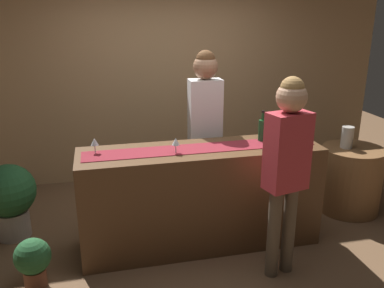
{
  "coord_description": "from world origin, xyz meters",
  "views": [
    {
      "loc": [
        -0.89,
        -3.43,
        2.19
      ],
      "look_at": [
        -0.08,
        0.0,
        1.03
      ],
      "focal_mm": 38.17,
      "sensor_mm": 36.0,
      "label": 1
    }
  ],
  "objects_px": {
    "wine_bottle_amber": "(290,130)",
    "vase_on_side_table": "(347,137)",
    "bartender": "(205,115)",
    "potted_plant_tall": "(9,196)",
    "wine_glass_near_customer": "(95,142)",
    "wine_glass_mid_counter": "(176,142)",
    "potted_plant_small": "(33,260)",
    "customer_sipping": "(287,158)",
    "round_side_table": "(350,179)",
    "wine_bottle_green": "(262,130)"
  },
  "relations": [
    {
      "from": "bartender",
      "to": "customer_sipping",
      "type": "relative_size",
      "value": 1.06
    },
    {
      "from": "customer_sipping",
      "to": "round_side_table",
      "type": "xyz_separation_m",
      "value": [
        1.28,
        0.93,
        -0.7
      ]
    },
    {
      "from": "customer_sipping",
      "to": "wine_glass_mid_counter",
      "type": "bearing_deg",
      "value": 132.45
    },
    {
      "from": "wine_bottle_green",
      "to": "potted_plant_tall",
      "type": "height_order",
      "value": "wine_bottle_green"
    },
    {
      "from": "wine_glass_mid_counter",
      "to": "bartender",
      "type": "bearing_deg",
      "value": 56.09
    },
    {
      "from": "round_side_table",
      "to": "potted_plant_small",
      "type": "xyz_separation_m",
      "value": [
        -3.33,
        -0.65,
        -0.12
      ]
    },
    {
      "from": "wine_glass_near_customer",
      "to": "vase_on_side_table",
      "type": "bearing_deg",
      "value": 5.64
    },
    {
      "from": "round_side_table",
      "to": "bartender",
      "type": "bearing_deg",
      "value": 170.47
    },
    {
      "from": "wine_bottle_amber",
      "to": "potted_plant_tall",
      "type": "height_order",
      "value": "wine_bottle_amber"
    },
    {
      "from": "wine_bottle_amber",
      "to": "bartender",
      "type": "relative_size",
      "value": 0.17
    },
    {
      "from": "wine_glass_near_customer",
      "to": "customer_sipping",
      "type": "height_order",
      "value": "customer_sipping"
    },
    {
      "from": "round_side_table",
      "to": "vase_on_side_table",
      "type": "height_order",
      "value": "vase_on_side_table"
    },
    {
      "from": "wine_glass_near_customer",
      "to": "wine_glass_mid_counter",
      "type": "xyz_separation_m",
      "value": [
        0.7,
        -0.16,
        0.0
      ]
    },
    {
      "from": "wine_bottle_green",
      "to": "round_side_table",
      "type": "height_order",
      "value": "wine_bottle_green"
    },
    {
      "from": "wine_glass_mid_counter",
      "to": "bartender",
      "type": "relative_size",
      "value": 0.08
    },
    {
      "from": "bartender",
      "to": "potted_plant_small",
      "type": "distance_m",
      "value": 2.12
    },
    {
      "from": "wine_bottle_green",
      "to": "customer_sipping",
      "type": "xyz_separation_m",
      "value": [
        -0.08,
        -0.71,
        -0.03
      ]
    },
    {
      "from": "wine_bottle_amber",
      "to": "wine_glass_near_customer",
      "type": "relative_size",
      "value": 2.1
    },
    {
      "from": "customer_sipping",
      "to": "round_side_table",
      "type": "bearing_deg",
      "value": 22.91
    },
    {
      "from": "round_side_table",
      "to": "potted_plant_small",
      "type": "distance_m",
      "value": 3.39
    },
    {
      "from": "wine_bottle_amber",
      "to": "vase_on_side_table",
      "type": "xyz_separation_m",
      "value": [
        0.86,
        0.32,
        -0.23
      ]
    },
    {
      "from": "customer_sipping",
      "to": "vase_on_side_table",
      "type": "height_order",
      "value": "customer_sipping"
    },
    {
      "from": "wine_bottle_amber",
      "to": "potted_plant_small",
      "type": "relative_size",
      "value": 0.7
    },
    {
      "from": "customer_sipping",
      "to": "potted_plant_small",
      "type": "xyz_separation_m",
      "value": [
        -2.05,
        0.28,
        -0.82
      ]
    },
    {
      "from": "bartender",
      "to": "potted_plant_tall",
      "type": "relative_size",
      "value": 2.37
    },
    {
      "from": "wine_glass_near_customer",
      "to": "wine_glass_mid_counter",
      "type": "relative_size",
      "value": 1.0
    },
    {
      "from": "bartender",
      "to": "wine_bottle_green",
      "type": "bearing_deg",
      "value": 133.21
    },
    {
      "from": "wine_glass_near_customer",
      "to": "round_side_table",
      "type": "xyz_separation_m",
      "value": [
        2.77,
        0.23,
        -0.72
      ]
    },
    {
      "from": "wine_glass_mid_counter",
      "to": "potted_plant_tall",
      "type": "bearing_deg",
      "value": 158.33
    },
    {
      "from": "potted_plant_tall",
      "to": "wine_glass_mid_counter",
      "type": "bearing_deg",
      "value": -21.67
    },
    {
      "from": "wine_bottle_green",
      "to": "vase_on_side_table",
      "type": "distance_m",
      "value": 1.18
    },
    {
      "from": "bartender",
      "to": "round_side_table",
      "type": "bearing_deg",
      "value": 172.39
    },
    {
      "from": "wine_glass_mid_counter",
      "to": "wine_bottle_amber",
      "type": "bearing_deg",
      "value": 4.91
    },
    {
      "from": "wine_bottle_amber",
      "to": "potted_plant_small",
      "type": "bearing_deg",
      "value": -171.29
    },
    {
      "from": "wine_glass_near_customer",
      "to": "potted_plant_small",
      "type": "relative_size",
      "value": 0.33
    },
    {
      "from": "customer_sipping",
      "to": "vase_on_side_table",
      "type": "xyz_separation_m",
      "value": [
        1.2,
        0.97,
        -0.21
      ]
    },
    {
      "from": "wine_bottle_green",
      "to": "potted_plant_tall",
      "type": "xyz_separation_m",
      "value": [
        -2.44,
        0.46,
        -0.65
      ]
    },
    {
      "from": "round_side_table",
      "to": "vase_on_side_table",
      "type": "relative_size",
      "value": 3.08
    },
    {
      "from": "wine_glass_mid_counter",
      "to": "bartender",
      "type": "distance_m",
      "value": 0.79
    },
    {
      "from": "wine_glass_near_customer",
      "to": "vase_on_side_table",
      "type": "height_order",
      "value": "wine_glass_near_customer"
    },
    {
      "from": "wine_glass_mid_counter",
      "to": "potted_plant_small",
      "type": "xyz_separation_m",
      "value": [
        -1.25,
        -0.27,
        -0.84
      ]
    },
    {
      "from": "wine_bottle_green",
      "to": "wine_glass_near_customer",
      "type": "relative_size",
      "value": 2.1
    },
    {
      "from": "bartender",
      "to": "round_side_table",
      "type": "distance_m",
      "value": 1.83
    },
    {
      "from": "round_side_table",
      "to": "vase_on_side_table",
      "type": "bearing_deg",
      "value": 152.88
    },
    {
      "from": "wine_bottle_amber",
      "to": "round_side_table",
      "type": "bearing_deg",
      "value": 16.9
    },
    {
      "from": "vase_on_side_table",
      "to": "potted_plant_small",
      "type": "height_order",
      "value": "vase_on_side_table"
    },
    {
      "from": "vase_on_side_table",
      "to": "potted_plant_small",
      "type": "xyz_separation_m",
      "value": [
        -3.25,
        -0.69,
        -0.61
      ]
    },
    {
      "from": "wine_glass_near_customer",
      "to": "potted_plant_tall",
      "type": "height_order",
      "value": "wine_glass_near_customer"
    },
    {
      "from": "potted_plant_small",
      "to": "wine_bottle_green",
      "type": "bearing_deg",
      "value": 11.39
    },
    {
      "from": "potted_plant_small",
      "to": "wine_glass_near_customer",
      "type": "bearing_deg",
      "value": 37.43
    }
  ]
}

